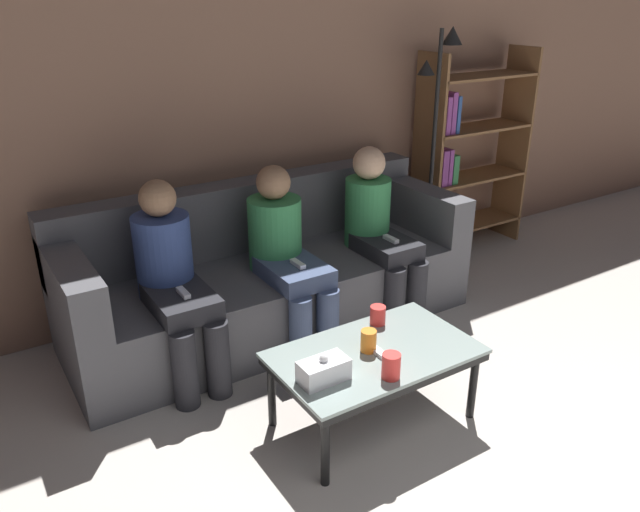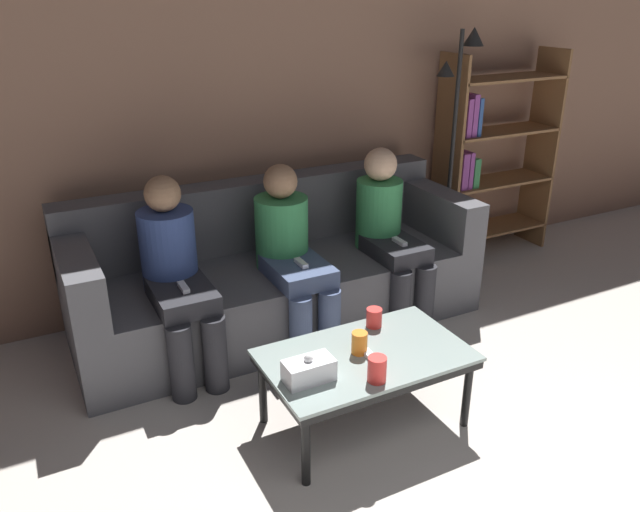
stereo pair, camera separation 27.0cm
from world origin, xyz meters
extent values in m
cube|color=#8C6651|center=(0.00, 3.70, 1.30)|extent=(12.00, 0.06, 2.60)
cube|color=#515156|center=(0.00, 3.13, 0.22)|extent=(2.50, 0.88, 0.43)
cube|color=#515156|center=(0.00, 3.47, 0.65)|extent=(2.50, 0.20, 0.44)
cube|color=#515156|center=(-1.16, 3.13, 0.58)|extent=(0.18, 0.88, 0.31)
cube|color=#515156|center=(1.16, 3.13, 0.58)|extent=(0.18, 0.88, 0.31)
cube|color=#8C9E99|center=(-0.04, 2.04, 0.39)|extent=(0.97, 0.58, 0.02)
cube|color=black|center=(-0.04, 2.04, 0.36)|extent=(0.95, 0.57, 0.04)
cylinder|color=black|center=(-0.47, 1.80, 0.17)|extent=(0.04, 0.04, 0.34)
cylinder|color=black|center=(0.39, 1.80, 0.17)|extent=(0.04, 0.04, 0.34)
cylinder|color=black|center=(-0.47, 2.28, 0.17)|extent=(0.04, 0.04, 0.34)
cylinder|color=black|center=(0.39, 2.28, 0.17)|extent=(0.04, 0.04, 0.34)
cylinder|color=orange|center=(-0.06, 2.06, 0.45)|extent=(0.08, 0.08, 0.11)
cylinder|color=red|center=(0.13, 2.24, 0.45)|extent=(0.08, 0.08, 0.10)
cylinder|color=red|center=(-0.11, 1.83, 0.46)|extent=(0.08, 0.08, 0.12)
cube|color=white|center=(-0.37, 1.97, 0.45)|extent=(0.22, 0.12, 0.10)
sphere|color=white|center=(-0.37, 1.97, 0.51)|extent=(0.04, 0.04, 0.04)
cube|color=white|center=(-0.04, 2.04, 0.41)|extent=(0.04, 0.15, 0.02)
cube|color=brown|center=(1.51, 3.47, 0.78)|extent=(0.02, 0.32, 1.57)
cube|color=brown|center=(2.45, 3.47, 0.78)|extent=(0.02, 0.32, 1.57)
cube|color=brown|center=(1.98, 3.47, 0.20)|extent=(0.94, 0.32, 0.02)
cube|color=#8E4293|center=(1.60, 3.47, 0.33)|extent=(0.05, 0.24, 0.25)
cube|color=#8E4293|center=(1.65, 3.47, 0.34)|extent=(0.05, 0.24, 0.26)
cube|color=silver|center=(1.71, 3.47, 0.33)|extent=(0.03, 0.24, 0.24)
cube|color=gold|center=(1.76, 3.47, 0.32)|extent=(0.05, 0.24, 0.23)
cube|color=brown|center=(1.98, 3.47, 0.59)|extent=(0.94, 0.32, 0.02)
cube|color=#8E4293|center=(1.60, 3.47, 0.73)|extent=(0.06, 0.24, 0.27)
cube|color=#8E4293|center=(1.65, 3.47, 0.74)|extent=(0.04, 0.24, 0.28)
cube|color=#38844C|center=(1.71, 3.47, 0.71)|extent=(0.05, 0.24, 0.22)
cube|color=brown|center=(1.98, 3.47, 0.98)|extent=(0.94, 0.32, 0.02)
cube|color=#8E4293|center=(1.59, 3.47, 1.13)|extent=(0.04, 0.24, 0.27)
cube|color=#8E4293|center=(1.64, 3.47, 1.14)|extent=(0.04, 0.24, 0.30)
cube|color=#33569E|center=(1.69, 3.47, 1.13)|extent=(0.03, 0.24, 0.27)
cube|color=brown|center=(1.98, 3.47, 1.37)|extent=(0.94, 0.32, 0.02)
cylinder|color=black|center=(1.43, 3.32, 0.01)|extent=(0.26, 0.26, 0.02)
cylinder|color=black|center=(1.43, 3.32, 0.87)|extent=(0.03, 0.03, 1.73)
cone|color=black|center=(1.53, 3.32, 1.68)|extent=(0.14, 0.14, 0.12)
cone|color=black|center=(1.35, 3.36, 1.48)|extent=(0.12, 0.12, 0.10)
cylinder|color=#28282D|center=(-0.77, 2.64, 0.22)|extent=(0.13, 0.13, 0.43)
cylinder|color=#28282D|center=(-0.59, 2.64, 0.22)|extent=(0.13, 0.13, 0.43)
cube|color=#28282D|center=(-0.68, 2.86, 0.48)|extent=(0.30, 0.44, 0.10)
cylinder|color=#334784|center=(-0.68, 3.08, 0.66)|extent=(0.30, 0.30, 0.45)
sphere|color=#997051|center=(-0.68, 3.08, 0.98)|extent=(0.19, 0.19, 0.19)
cube|color=white|center=(-0.68, 2.82, 0.55)|extent=(0.04, 0.12, 0.02)
cylinder|color=#47567A|center=(-0.09, 2.64, 0.22)|extent=(0.13, 0.13, 0.43)
cylinder|color=#47567A|center=(0.09, 2.64, 0.22)|extent=(0.13, 0.13, 0.43)
cube|color=#47567A|center=(0.00, 2.86, 0.48)|extent=(0.32, 0.44, 0.10)
cylinder|color=#388E51|center=(0.00, 3.08, 0.65)|extent=(0.32, 0.32, 0.43)
sphere|color=#997051|center=(0.00, 3.08, 0.96)|extent=(0.20, 0.20, 0.20)
cube|color=white|center=(0.00, 2.82, 0.55)|extent=(0.04, 0.12, 0.02)
cylinder|color=#28282D|center=(0.59, 2.67, 0.22)|extent=(0.13, 0.13, 0.43)
cylinder|color=#28282D|center=(0.77, 2.67, 0.22)|extent=(0.13, 0.13, 0.43)
cube|color=#28282D|center=(0.68, 2.88, 0.48)|extent=(0.29, 0.41, 0.10)
cylinder|color=#388E51|center=(0.68, 3.08, 0.65)|extent=(0.29, 0.29, 0.44)
sphere|color=#DBAD89|center=(0.68, 3.08, 0.98)|extent=(0.21, 0.21, 0.21)
cube|color=white|center=(0.68, 2.83, 0.55)|extent=(0.04, 0.12, 0.02)
camera|label=1|loc=(-1.61, 0.04, 1.98)|focal=35.00mm
camera|label=2|loc=(-1.38, -0.09, 1.98)|focal=35.00mm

